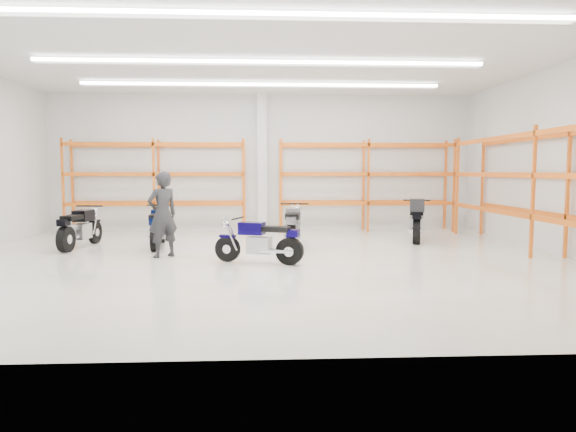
{
  "coord_description": "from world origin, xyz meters",
  "views": [
    {
      "loc": [
        -0.0,
        -11.22,
        1.97
      ],
      "look_at": [
        0.59,
        0.5,
        0.94
      ],
      "focal_mm": 32.0,
      "sensor_mm": 36.0,
      "label": 1
    }
  ],
  "objects_px": {
    "motorcycle_main": "(262,242)",
    "standing_man": "(163,214)",
    "motorcycle_back_a": "(79,229)",
    "motorcycle_back_b": "(158,228)",
    "motorcycle_back_c": "(293,228)",
    "structural_column": "(262,163)",
    "motorcycle_back_d": "(416,220)"
  },
  "relations": [
    {
      "from": "motorcycle_main",
      "to": "standing_man",
      "type": "relative_size",
      "value": 0.98
    },
    {
      "from": "motorcycle_main",
      "to": "motorcycle_back_a",
      "type": "relative_size",
      "value": 0.89
    },
    {
      "from": "motorcycle_main",
      "to": "motorcycle_back_b",
      "type": "bearing_deg",
      "value": 137.46
    },
    {
      "from": "motorcycle_back_c",
      "to": "structural_column",
      "type": "relative_size",
      "value": 0.51
    },
    {
      "from": "standing_man",
      "to": "structural_column",
      "type": "relative_size",
      "value": 0.44
    },
    {
      "from": "motorcycle_back_c",
      "to": "structural_column",
      "type": "bearing_deg",
      "value": 101.1
    },
    {
      "from": "standing_man",
      "to": "motorcycle_main",
      "type": "bearing_deg",
      "value": 119.91
    },
    {
      "from": "motorcycle_back_c",
      "to": "standing_man",
      "type": "xyz_separation_m",
      "value": [
        -3.06,
        -1.25,
        0.46
      ]
    },
    {
      "from": "motorcycle_back_d",
      "to": "standing_man",
      "type": "bearing_deg",
      "value": -160.46
    },
    {
      "from": "motorcycle_back_b",
      "to": "standing_man",
      "type": "bearing_deg",
      "value": -74.81
    },
    {
      "from": "motorcycle_back_d",
      "to": "standing_man",
      "type": "xyz_separation_m",
      "value": [
        -6.61,
        -2.35,
        0.39
      ]
    },
    {
      "from": "motorcycle_back_a",
      "to": "motorcycle_back_b",
      "type": "bearing_deg",
      "value": 1.44
    },
    {
      "from": "motorcycle_back_a",
      "to": "motorcycle_back_b",
      "type": "xyz_separation_m",
      "value": [
        1.99,
        0.05,
        0.01
      ]
    },
    {
      "from": "motorcycle_back_c",
      "to": "motorcycle_back_d",
      "type": "bearing_deg",
      "value": 17.13
    },
    {
      "from": "motorcycle_main",
      "to": "motorcycle_back_d",
      "type": "distance_m",
      "value": 5.45
    },
    {
      "from": "motorcycle_back_c",
      "to": "motorcycle_back_d",
      "type": "distance_m",
      "value": 3.72
    },
    {
      "from": "motorcycle_main",
      "to": "structural_column",
      "type": "xyz_separation_m",
      "value": [
        0.01,
        6.19,
        1.79
      ]
    },
    {
      "from": "motorcycle_back_b",
      "to": "standing_man",
      "type": "distance_m",
      "value": 1.64
    },
    {
      "from": "motorcycle_back_a",
      "to": "motorcycle_back_c",
      "type": "bearing_deg",
      "value": -2.2
    },
    {
      "from": "motorcycle_back_c",
      "to": "motorcycle_back_b",
      "type": "bearing_deg",
      "value": 175.71
    },
    {
      "from": "motorcycle_main",
      "to": "motorcycle_back_d",
      "type": "bearing_deg",
      "value": 37.25
    },
    {
      "from": "motorcycle_back_a",
      "to": "motorcycle_back_d",
      "type": "height_order",
      "value": "motorcycle_back_d"
    },
    {
      "from": "motorcycle_back_d",
      "to": "motorcycle_main",
      "type": "bearing_deg",
      "value": -142.75
    },
    {
      "from": "motorcycle_back_b",
      "to": "standing_man",
      "type": "xyz_separation_m",
      "value": [
        0.41,
        -1.51,
        0.48
      ]
    },
    {
      "from": "motorcycle_back_c",
      "to": "motorcycle_back_d",
      "type": "xyz_separation_m",
      "value": [
        3.55,
        1.09,
        0.07
      ]
    },
    {
      "from": "structural_column",
      "to": "motorcycle_back_a",
      "type": "bearing_deg",
      "value": -141.15
    },
    {
      "from": "motorcycle_back_b",
      "to": "motorcycle_main",
      "type": "bearing_deg",
      "value": -42.54
    },
    {
      "from": "motorcycle_back_a",
      "to": "structural_column",
      "type": "relative_size",
      "value": 0.48
    },
    {
      "from": "motorcycle_main",
      "to": "structural_column",
      "type": "height_order",
      "value": "structural_column"
    },
    {
      "from": "motorcycle_back_c",
      "to": "motorcycle_back_d",
      "type": "relative_size",
      "value": 0.96
    },
    {
      "from": "motorcycle_back_a",
      "to": "motorcycle_back_d",
      "type": "xyz_separation_m",
      "value": [
        9.02,
        0.88,
        0.09
      ]
    },
    {
      "from": "motorcycle_back_a",
      "to": "standing_man",
      "type": "bearing_deg",
      "value": -31.31
    }
  ]
}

